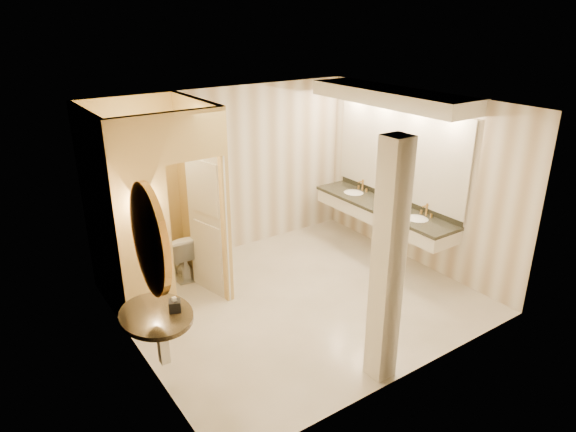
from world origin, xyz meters
The scene contains 16 objects.
floor centered at (0.00, 0.00, 0.00)m, with size 4.50×4.50×0.00m, color silver.
ceiling centered at (0.00, 0.00, 2.70)m, with size 4.50×4.50×0.00m, color white.
wall_back centered at (0.00, 2.00, 1.35)m, with size 4.50×0.02×2.70m, color white.
wall_front centered at (0.00, -2.00, 1.35)m, with size 4.50×0.02×2.70m, color white.
wall_left centered at (-2.25, 0.00, 1.35)m, with size 0.02×4.00×2.70m, color white.
wall_right centered at (2.25, 0.00, 1.35)m, with size 0.02×4.00×2.70m, color white.
toilet_closet centered at (-1.11, 0.97, 1.39)m, with size 1.50×1.55×2.70m.
wall_sconce centered at (-1.93, 0.43, 1.73)m, with size 0.14×0.14×0.42m.
vanity centered at (1.98, 0.40, 1.63)m, with size 0.75×2.83×2.09m.
console_shelf centered at (-2.21, -0.58, 1.34)m, with size 0.91×0.91×1.91m.
pillar centered at (-0.18, -1.80, 1.35)m, with size 0.25×0.25×2.70m, color silver.
tissue_box centered at (-2.04, -0.65, 0.93)m, with size 0.12×0.12×0.12m, color black.
toilet centered at (-1.10, 1.57, 0.36)m, with size 0.40×0.70×0.71m, color white.
soap_bottle_a centered at (1.95, 0.26, 0.94)m, with size 0.06×0.06×0.13m, color beige.
soap_bottle_b centered at (1.83, 0.21, 0.93)m, with size 0.09×0.09×0.12m, color silver.
soap_bottle_c centered at (1.94, 0.33, 0.97)m, with size 0.07×0.07×0.19m, color #C6B28C.
Camera 1 is at (-3.67, -5.07, 3.77)m, focal length 32.00 mm.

